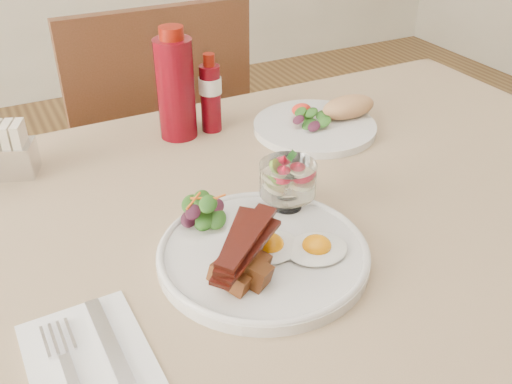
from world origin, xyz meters
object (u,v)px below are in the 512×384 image
(hot_sauce_bottle, at_px, (210,94))
(sugar_caddy, at_px, (2,153))
(ketchup_bottle, at_px, (176,87))
(main_plate, at_px, (263,254))
(table, at_px, (282,261))
(second_plate, at_px, (323,121))
(chair_far, at_px, (155,157))
(fruit_cup, at_px, (288,179))

(hot_sauce_bottle, relative_size, sugar_caddy, 1.32)
(hot_sauce_bottle, bearing_deg, ketchup_bottle, 174.61)
(main_plate, bearing_deg, sugar_caddy, 125.13)
(table, distance_m, ketchup_bottle, 0.37)
(second_plate, relative_size, hot_sauce_bottle, 1.70)
(second_plate, distance_m, hot_sauce_bottle, 0.22)
(chair_far, height_order, main_plate, chair_far)
(table, bearing_deg, second_plate, 46.57)
(ketchup_bottle, relative_size, hot_sauce_bottle, 1.37)
(chair_far, distance_m, main_plate, 0.78)
(main_plate, bearing_deg, table, 46.32)
(hot_sauce_bottle, xyz_separation_m, sugar_caddy, (-0.37, -0.00, -0.03))
(chair_far, bearing_deg, table, -90.00)
(main_plate, xyz_separation_m, ketchup_bottle, (0.03, 0.40, 0.09))
(main_plate, xyz_separation_m, fruit_cup, (0.08, 0.08, 0.05))
(fruit_cup, distance_m, hot_sauce_bottle, 0.32)
(main_plate, distance_m, ketchup_bottle, 0.41)
(second_plate, bearing_deg, sugar_caddy, 170.83)
(second_plate, height_order, sugar_caddy, sugar_caddy)
(ketchup_bottle, distance_m, sugar_caddy, 0.31)
(main_plate, bearing_deg, fruit_cup, 44.00)
(table, bearing_deg, fruit_cup, -49.69)
(table, distance_m, second_plate, 0.32)
(chair_far, bearing_deg, sugar_caddy, -134.83)
(ketchup_bottle, xyz_separation_m, sugar_caddy, (-0.31, -0.01, -0.06))
(fruit_cup, bearing_deg, chair_far, 90.25)
(ketchup_bottle, bearing_deg, fruit_cup, -81.47)
(chair_far, xyz_separation_m, hot_sauce_bottle, (0.02, -0.35, 0.30))
(chair_far, bearing_deg, hot_sauce_bottle, -86.97)
(table, height_order, hot_sauce_bottle, hot_sauce_bottle)
(sugar_caddy, bearing_deg, second_plate, 11.97)
(chair_far, height_order, second_plate, chair_far)
(main_plate, relative_size, sugar_caddy, 2.48)
(chair_far, bearing_deg, fruit_cup, -89.75)
(table, height_order, fruit_cup, fruit_cup)
(main_plate, bearing_deg, hot_sauce_bottle, 76.44)
(hot_sauce_bottle, bearing_deg, sugar_caddy, -179.90)
(table, bearing_deg, sugar_caddy, 138.40)
(ketchup_bottle, xyz_separation_m, hot_sauce_bottle, (0.06, -0.01, -0.02))
(hot_sauce_bottle, distance_m, sugar_caddy, 0.37)
(chair_far, xyz_separation_m, sugar_caddy, (-0.35, -0.35, 0.27))
(main_plate, height_order, second_plate, second_plate)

